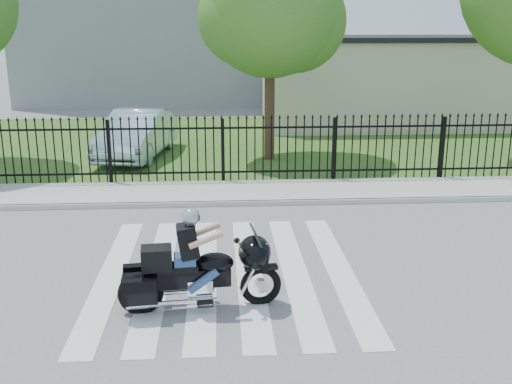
{
  "coord_description": "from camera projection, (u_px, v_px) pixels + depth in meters",
  "views": [
    {
      "loc": [
        -0.08,
        -9.72,
        4.22
      ],
      "look_at": [
        0.62,
        1.66,
        1.0
      ],
      "focal_mm": 42.0,
      "sensor_mm": 36.0,
      "label": 1
    }
  ],
  "objects": [
    {
      "name": "grass_strip",
      "position": [
        222.0,
        142.0,
        22.01
      ],
      "size": [
        40.0,
        12.0,
        0.02
      ],
      "primitive_type": "cube",
      "color": "#355C1F",
      "rests_on": "ground"
    },
    {
      "name": "building_low_roof",
      "position": [
        385.0,
        38.0,
        25.29
      ],
      "size": [
        10.2,
        6.2,
        0.2
      ],
      "primitive_type": "cube",
      "color": "black",
      "rests_on": "building_low"
    },
    {
      "name": "sidewalk",
      "position": [
        224.0,
        192.0,
        15.27
      ],
      "size": [
        40.0,
        2.0,
        0.12
      ],
      "primitive_type": "cube",
      "color": "#ADAAA3",
      "rests_on": "ground"
    },
    {
      "name": "parked_car",
      "position": [
        137.0,
        134.0,
        19.33
      ],
      "size": [
        2.34,
        4.77,
        1.51
      ],
      "primitive_type": "imported",
      "rotation": [
        0.0,
        0.0,
        -0.17
      ],
      "color": "silver",
      "rests_on": "grass_strip"
    },
    {
      "name": "tree_mid",
      "position": [
        270.0,
        8.0,
        17.95
      ],
      "size": [
        4.2,
        4.2,
        6.78
      ],
      "color": "#382316",
      "rests_on": "ground"
    },
    {
      "name": "crosswalk",
      "position": [
        227.0,
        273.0,
        10.49
      ],
      "size": [
        5.0,
        5.5,
        0.01
      ],
      "primitive_type": null,
      "color": "silver",
      "rests_on": "ground"
    },
    {
      "name": "iron_fence",
      "position": [
        223.0,
        152.0,
        16.0
      ],
      "size": [
        26.0,
        0.04,
        1.8
      ],
      "color": "black",
      "rests_on": "ground"
    },
    {
      "name": "motorcycle_rider",
      "position": [
        196.0,
        267.0,
        9.01
      ],
      "size": [
        2.5,
        0.92,
        1.65
      ],
      "rotation": [
        0.0,
        0.0,
        0.1
      ],
      "color": "black",
      "rests_on": "ground"
    },
    {
      "name": "ground",
      "position": [
        227.0,
        273.0,
        10.49
      ],
      "size": [
        120.0,
        120.0,
        0.0
      ],
      "primitive_type": "plane",
      "color": "slate",
      "rests_on": "ground"
    },
    {
      "name": "building_low",
      "position": [
        383.0,
        83.0,
        25.79
      ],
      "size": [
        10.0,
        6.0,
        3.5
      ],
      "primitive_type": "cube",
      "color": "beige",
      "rests_on": "ground"
    },
    {
      "name": "curb",
      "position": [
        224.0,
        204.0,
        14.31
      ],
      "size": [
        40.0,
        0.12,
        0.12
      ],
      "primitive_type": "cube",
      "color": "#ADAAA3",
      "rests_on": "ground"
    }
  ]
}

